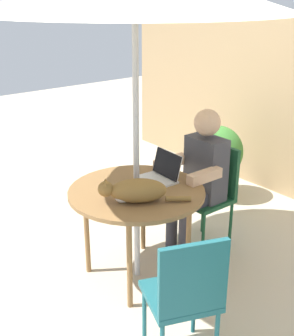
{
  "coord_description": "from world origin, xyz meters",
  "views": [
    {
      "loc": [
        2.48,
        -1.88,
        2.15
      ],
      "look_at": [
        0.0,
        0.1,
        0.9
      ],
      "focal_mm": 48.88,
      "sensor_mm": 36.0,
      "label": 1
    }
  ],
  "objects_px": {
    "person_seated": "(199,174)",
    "cat": "(135,191)",
    "chair_empty": "(186,292)",
    "chair_occupied": "(212,187)",
    "potted_plant_by_chair": "(217,157)",
    "laptop": "(162,172)",
    "patio_table": "(137,197)"
  },
  "relations": [
    {
      "from": "person_seated",
      "to": "chair_empty",
      "type": "bearing_deg",
      "value": -47.63
    },
    {
      "from": "patio_table",
      "to": "chair_occupied",
      "type": "distance_m",
      "value": 0.83
    },
    {
      "from": "patio_table",
      "to": "chair_occupied",
      "type": "bearing_deg",
      "value": 90.0
    },
    {
      "from": "laptop",
      "to": "potted_plant_by_chair",
      "type": "distance_m",
      "value": 1.48
    },
    {
      "from": "patio_table",
      "to": "laptop",
      "type": "distance_m",
      "value": 0.31
    },
    {
      "from": "person_seated",
      "to": "laptop",
      "type": "xyz_separation_m",
      "value": [
        -0.04,
        -0.38,
        0.1
      ]
    },
    {
      "from": "cat",
      "to": "potted_plant_by_chair",
      "type": "xyz_separation_m",
      "value": [
        -0.8,
        1.72,
        -0.37
      ]
    },
    {
      "from": "chair_occupied",
      "to": "person_seated",
      "type": "height_order",
      "value": "person_seated"
    },
    {
      "from": "potted_plant_by_chair",
      "to": "laptop",
      "type": "bearing_deg",
      "value": -64.99
    },
    {
      "from": "laptop",
      "to": "potted_plant_by_chair",
      "type": "xyz_separation_m",
      "value": [
        -0.61,
        1.31,
        -0.35
      ]
    },
    {
      "from": "person_seated",
      "to": "laptop",
      "type": "distance_m",
      "value": 0.4
    },
    {
      "from": "patio_table",
      "to": "person_seated",
      "type": "height_order",
      "value": "person_seated"
    },
    {
      "from": "chair_empty",
      "to": "patio_table",
      "type": "bearing_deg",
      "value": 158.76
    },
    {
      "from": "patio_table",
      "to": "chair_empty",
      "type": "bearing_deg",
      "value": -21.24
    },
    {
      "from": "laptop",
      "to": "cat",
      "type": "relative_size",
      "value": 0.58
    },
    {
      "from": "patio_table",
      "to": "cat",
      "type": "distance_m",
      "value": 0.25
    },
    {
      "from": "laptop",
      "to": "potted_plant_by_chair",
      "type": "relative_size",
      "value": 0.39
    },
    {
      "from": "chair_empty",
      "to": "cat",
      "type": "distance_m",
      "value": 0.86
    },
    {
      "from": "person_seated",
      "to": "cat",
      "type": "relative_size",
      "value": 2.3
    },
    {
      "from": "person_seated",
      "to": "laptop",
      "type": "bearing_deg",
      "value": -95.56
    },
    {
      "from": "chair_empty",
      "to": "person_seated",
      "type": "height_order",
      "value": "person_seated"
    },
    {
      "from": "person_seated",
      "to": "cat",
      "type": "distance_m",
      "value": 0.82
    },
    {
      "from": "patio_table",
      "to": "laptop",
      "type": "height_order",
      "value": "laptop"
    },
    {
      "from": "chair_occupied",
      "to": "person_seated",
      "type": "distance_m",
      "value": 0.23
    },
    {
      "from": "chair_empty",
      "to": "laptop",
      "type": "distance_m",
      "value": 1.19
    },
    {
      "from": "chair_occupied",
      "to": "potted_plant_by_chair",
      "type": "height_order",
      "value": "chair_occupied"
    },
    {
      "from": "cat",
      "to": "laptop",
      "type": "bearing_deg",
      "value": 114.93
    },
    {
      "from": "chair_empty",
      "to": "potted_plant_by_chair",
      "type": "relative_size",
      "value": 1.14
    },
    {
      "from": "person_seated",
      "to": "patio_table",
      "type": "bearing_deg",
      "value": -90.0
    },
    {
      "from": "potted_plant_by_chair",
      "to": "chair_occupied",
      "type": "bearing_deg",
      "value": -49.8
    },
    {
      "from": "chair_occupied",
      "to": "cat",
      "type": "height_order",
      "value": "cat"
    },
    {
      "from": "potted_plant_by_chair",
      "to": "person_seated",
      "type": "bearing_deg",
      "value": -55.01
    }
  ]
}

